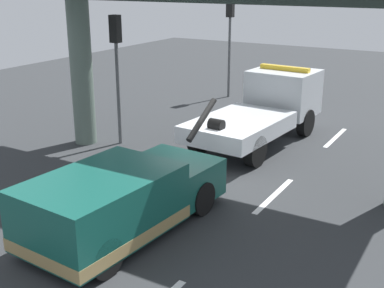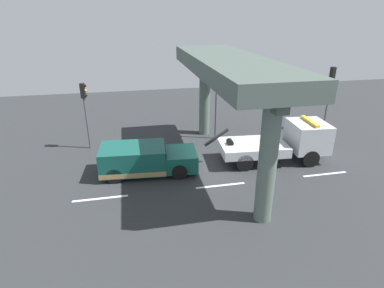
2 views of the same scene
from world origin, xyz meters
name	(u,v)px [view 1 (image 1 of 2)]	position (x,y,z in m)	size (l,w,h in m)	color
ground_plane	(201,181)	(0.00, 0.00, -0.05)	(60.00, 40.00, 0.10)	#2D3033
lane_stripe_mid	(274,195)	(0.00, -2.24, 0.00)	(2.60, 0.16, 0.01)	silver
lane_stripe_east	(335,138)	(6.00, -2.24, 0.00)	(2.60, 0.16, 0.01)	silver
tow_truck_white	(266,107)	(4.55, -0.06, 1.20)	(7.32, 2.83, 2.46)	silver
towed_van_green	(120,202)	(-3.73, 0.01, 0.78)	(5.34, 2.55, 1.58)	#145147
traffic_light_far	(117,52)	(1.52, 4.14, 3.22)	(0.39, 0.32, 4.42)	#515456
traffic_light_mid	(230,26)	(10.02, 4.14, 3.41)	(0.39, 0.32, 4.70)	#515456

